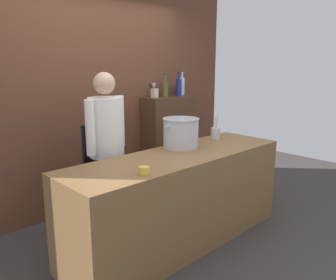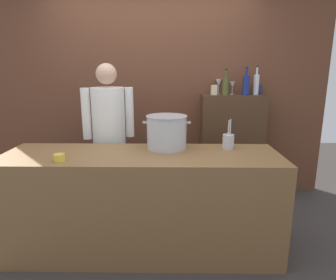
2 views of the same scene
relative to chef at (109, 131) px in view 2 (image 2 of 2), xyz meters
name	(u,v)px [view 2 (image 2 of 2)]	position (x,y,z in m)	size (l,w,h in m)	color
ground_plane	(143,247)	(0.40, -0.61, -0.96)	(8.00, 8.00, 0.00)	#383330
brick_back_panel	(152,77)	(0.40, 0.79, 0.54)	(4.40, 0.10, 3.00)	brown
prep_counter	(142,202)	(0.40, -0.61, -0.51)	(2.37, 0.70, 0.90)	brown
bar_cabinet	(231,147)	(1.41, 0.58, -0.32)	(0.76, 0.32, 1.30)	#472D1C
chef	(109,131)	(0.00, 0.00, 0.00)	(0.51, 0.39, 1.66)	black
stockpot_large	(167,132)	(0.62, -0.43, 0.08)	(0.43, 0.37, 0.30)	#B7BABF
utensil_crock	(228,141)	(1.17, -0.43, 0.00)	(0.10, 0.10, 0.27)	#B7BABF
butter_jar	(59,158)	(-0.21, -0.83, -0.04)	(0.08, 0.08, 0.06)	yellow
wine_bottle_cobalt	(246,85)	(1.53, 0.50, 0.46)	(0.08, 0.08, 0.33)	navy
wine_bottle_clear	(256,84)	(1.67, 0.57, 0.46)	(0.06, 0.06, 0.34)	silver
wine_bottle_olive	(226,86)	(1.29, 0.52, 0.45)	(0.07, 0.07, 0.31)	#475123
wine_glass_wide	(219,83)	(1.24, 0.68, 0.47)	(0.08, 0.08, 0.18)	silver
wine_glass_tall	(232,85)	(1.40, 0.64, 0.44)	(0.07, 0.07, 0.16)	silver
spice_tin_cream	(214,90)	(1.17, 0.59, 0.39)	(0.07, 0.07, 0.12)	beige
spice_tin_navy	(258,90)	(1.71, 0.65, 0.39)	(0.08, 0.08, 0.11)	navy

